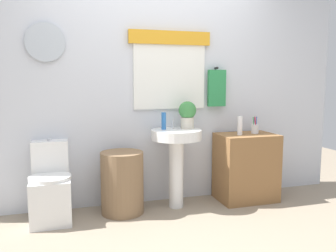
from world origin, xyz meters
name	(u,v)px	position (x,y,z in m)	size (l,w,h in m)	color
ground_plane	(187,245)	(0.00, 0.00, 0.00)	(8.00, 8.00, 0.00)	gray
back_wall	(152,81)	(0.00, 1.15, 1.30)	(4.40, 0.18, 2.60)	silver
toilet	(51,189)	(-1.05, 0.88, 0.29)	(0.38, 0.51, 0.75)	white
laundry_hamper	(122,183)	(-0.38, 0.85, 0.31)	(0.42, 0.42, 0.62)	#846647
pedestal_sink	(176,149)	(0.18, 0.85, 0.61)	(0.52, 0.52, 0.81)	white
faucet	(173,123)	(0.18, 0.97, 0.86)	(0.03, 0.03, 0.10)	silver
wooden_cabinet	(246,167)	(0.99, 0.85, 0.37)	(0.62, 0.44, 0.73)	olive
soap_bottle	(164,121)	(0.06, 0.90, 0.90)	(0.05, 0.05, 0.18)	#2D6BB7
potted_plant	(187,113)	(0.32, 0.91, 0.97)	(0.19, 0.19, 0.28)	beige
lotion_bottle	(240,126)	(0.88, 0.81, 0.84)	(0.05, 0.05, 0.20)	white
toothbrush_cup	(255,128)	(1.10, 0.87, 0.79)	(0.08, 0.08, 0.19)	silver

